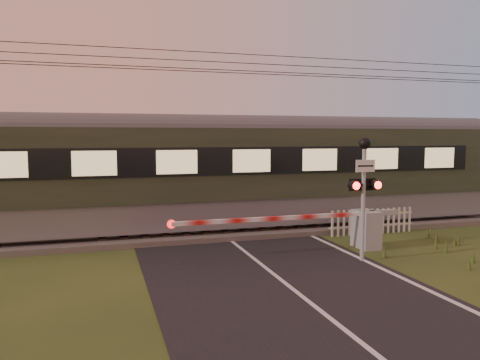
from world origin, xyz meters
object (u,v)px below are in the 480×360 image
object	(u,v)px
crossing_signal	(364,176)
train	(477,165)
boom_gate	(357,228)
picket_fence	(372,221)

from	to	relation	value
crossing_signal	train	bearing A→B (deg)	30.24
train	boom_gate	xyz separation A→B (m)	(-7.67, -3.54, -1.51)
boom_gate	crossing_signal	distance (m)	2.16
boom_gate	picket_fence	bearing A→B (deg)	46.33
boom_gate	crossing_signal	bearing A→B (deg)	-114.92
boom_gate	train	bearing A→B (deg)	24.77
picket_fence	boom_gate	bearing A→B (deg)	-133.67
train	picket_fence	world-z (taller)	train
crossing_signal	picket_fence	xyz separation A→B (m)	(2.17, 2.92, -1.82)
train	picket_fence	bearing A→B (deg)	-162.76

